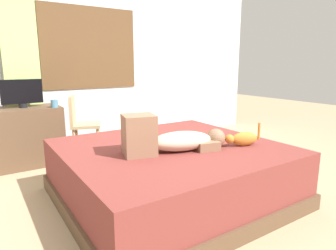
{
  "coord_description": "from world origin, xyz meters",
  "views": [
    {
      "loc": [
        -1.42,
        -2.15,
        1.28
      ],
      "look_at": [
        0.16,
        0.25,
        0.68
      ],
      "focal_mm": 31.44,
      "sensor_mm": 36.0,
      "label": 1
    }
  ],
  "objects_px": {
    "cat": "(243,139)",
    "chair_by_desk": "(81,122)",
    "person_lying": "(171,139)",
    "desk": "(24,137)",
    "tv_monitor": "(22,93)",
    "bed": "(171,172)",
    "cup": "(54,104)"
  },
  "relations": [
    {
      "from": "bed",
      "to": "cat",
      "type": "bearing_deg",
      "value": -33.88
    },
    {
      "from": "desk",
      "to": "person_lying",
      "type": "bearing_deg",
      "value": -65.28
    },
    {
      "from": "desk",
      "to": "chair_by_desk",
      "type": "relative_size",
      "value": 1.05
    },
    {
      "from": "bed",
      "to": "person_lying",
      "type": "xyz_separation_m",
      "value": [
        -0.1,
        -0.16,
        0.38
      ]
    },
    {
      "from": "tv_monitor",
      "to": "cup",
      "type": "distance_m",
      "value": 0.41
    },
    {
      "from": "bed",
      "to": "tv_monitor",
      "type": "xyz_separation_m",
      "value": [
        -0.99,
        1.83,
        0.66
      ]
    },
    {
      "from": "desk",
      "to": "chair_by_desk",
      "type": "height_order",
      "value": "chair_by_desk"
    },
    {
      "from": "bed",
      "to": "desk",
      "type": "xyz_separation_m",
      "value": [
        -1.02,
        1.83,
        0.11
      ]
    },
    {
      "from": "cat",
      "to": "chair_by_desk",
      "type": "bearing_deg",
      "value": 112.95
    },
    {
      "from": "chair_by_desk",
      "to": "person_lying",
      "type": "bearing_deg",
      "value": -83.2
    },
    {
      "from": "cat",
      "to": "chair_by_desk",
      "type": "height_order",
      "value": "chair_by_desk"
    },
    {
      "from": "person_lying",
      "to": "cat",
      "type": "distance_m",
      "value": 0.7
    },
    {
      "from": "cat",
      "to": "desk",
      "type": "relative_size",
      "value": 0.39
    },
    {
      "from": "cup",
      "to": "chair_by_desk",
      "type": "distance_m",
      "value": 0.45
    },
    {
      "from": "cat",
      "to": "tv_monitor",
      "type": "relative_size",
      "value": 0.72
    },
    {
      "from": "cat",
      "to": "tv_monitor",
      "type": "distance_m",
      "value": 2.72
    },
    {
      "from": "cup",
      "to": "chair_by_desk",
      "type": "bearing_deg",
      "value": 12.71
    },
    {
      "from": "desk",
      "to": "chair_by_desk",
      "type": "bearing_deg",
      "value": -10.12
    },
    {
      "from": "bed",
      "to": "desk",
      "type": "height_order",
      "value": "desk"
    },
    {
      "from": "person_lying",
      "to": "cup",
      "type": "distance_m",
      "value": 1.88
    },
    {
      "from": "person_lying",
      "to": "cup",
      "type": "bearing_deg",
      "value": 107.39
    },
    {
      "from": "person_lying",
      "to": "tv_monitor",
      "type": "distance_m",
      "value": 2.2
    },
    {
      "from": "bed",
      "to": "person_lying",
      "type": "bearing_deg",
      "value": -123.5
    },
    {
      "from": "person_lying",
      "to": "tv_monitor",
      "type": "bearing_deg",
      "value": 114.11
    },
    {
      "from": "person_lying",
      "to": "desk",
      "type": "relative_size",
      "value": 1.04
    },
    {
      "from": "cat",
      "to": "cup",
      "type": "distance_m",
      "value": 2.36
    },
    {
      "from": "tv_monitor",
      "to": "chair_by_desk",
      "type": "relative_size",
      "value": 0.56
    },
    {
      "from": "tv_monitor",
      "to": "cat",
      "type": "bearing_deg",
      "value": -54.92
    },
    {
      "from": "bed",
      "to": "cat",
      "type": "height_order",
      "value": "cat"
    },
    {
      "from": "person_lying",
      "to": "cup",
      "type": "xyz_separation_m",
      "value": [
        -0.56,
        1.79,
        0.15
      ]
    },
    {
      "from": "bed",
      "to": "cup",
      "type": "height_order",
      "value": "cup"
    },
    {
      "from": "tv_monitor",
      "to": "person_lying",
      "type": "bearing_deg",
      "value": -65.89
    }
  ]
}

